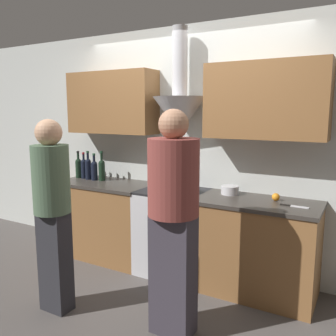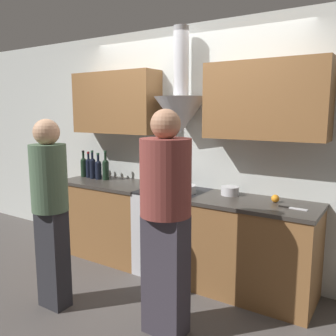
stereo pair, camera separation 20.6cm
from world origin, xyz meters
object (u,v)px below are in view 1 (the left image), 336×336
(person_foreground_right, at_px, (173,215))
(saucepan, at_px, (230,190))
(wine_bottle_2, at_px, (88,168))
(person_foreground_left, at_px, (52,206))
(wine_bottle_0, at_px, (78,167))
(mixing_bowl, at_px, (184,189))
(wine_bottle_4, at_px, (102,169))
(wine_bottle_1, at_px, (84,168))
(stove_range, at_px, (173,231))
(wine_bottle_3, at_px, (94,169))
(orange_fruit, at_px, (276,197))
(stock_pot, at_px, (160,182))

(person_foreground_right, bearing_deg, saucepan, 86.70)
(wine_bottle_2, xyz_separation_m, person_foreground_left, (0.66, -1.18, -0.11))
(wine_bottle_0, bearing_deg, mixing_bowl, -3.52)
(wine_bottle_2, height_order, mixing_bowl, wine_bottle_2)
(wine_bottle_4, bearing_deg, wine_bottle_1, 179.35)
(stove_range, relative_size, person_foreground_right, 0.52)
(wine_bottle_0, height_order, person_foreground_left, person_foreground_left)
(wine_bottle_0, xyz_separation_m, wine_bottle_4, (0.37, -0.00, 0.01))
(wine_bottle_2, bearing_deg, wine_bottle_3, -1.07)
(wine_bottle_0, bearing_deg, stove_range, -2.39)
(stove_range, bearing_deg, wine_bottle_3, 178.39)
(wine_bottle_2, bearing_deg, stove_range, -1.57)
(stove_range, relative_size, wine_bottle_3, 2.78)
(wine_bottle_2, height_order, saucepan, wine_bottle_2)
(mixing_bowl, relative_size, orange_fruit, 3.39)
(wine_bottle_0, bearing_deg, wine_bottle_4, -0.56)
(wine_bottle_1, distance_m, saucepan, 1.85)
(person_foreground_left, distance_m, person_foreground_right, 1.05)
(stock_pot, bearing_deg, person_foreground_left, -107.85)
(wine_bottle_3, bearing_deg, wine_bottle_2, 178.93)
(wine_bottle_0, relative_size, orange_fruit, 4.65)
(stock_pot, bearing_deg, orange_fruit, 4.16)
(wine_bottle_4, bearing_deg, stove_range, -3.08)
(mixing_bowl, relative_size, person_foreground_left, 0.15)
(stock_pot, bearing_deg, wine_bottle_3, 177.96)
(wine_bottle_0, distance_m, wine_bottle_4, 0.37)
(person_foreground_right, bearing_deg, wine_bottle_1, 150.98)
(wine_bottle_0, distance_m, stock_pot, 1.22)
(wine_bottle_1, relative_size, person_foreground_left, 0.20)
(wine_bottle_4, height_order, person_foreground_left, person_foreground_left)
(wine_bottle_1, distance_m, orange_fruit, 2.31)
(wine_bottle_1, relative_size, orange_fruit, 4.52)
(stove_range, height_order, wine_bottle_3, wine_bottle_3)
(wine_bottle_3, height_order, mixing_bowl, wine_bottle_3)
(wine_bottle_0, bearing_deg, person_foreground_right, -27.87)
(mixing_bowl, height_order, orange_fruit, mixing_bowl)
(orange_fruit, bearing_deg, wine_bottle_3, -178.57)
(wine_bottle_1, bearing_deg, wine_bottle_4, -0.65)
(orange_fruit, height_order, person_foreground_right, person_foreground_right)
(wine_bottle_2, bearing_deg, person_foreground_right, -29.69)
(stove_range, bearing_deg, saucepan, 12.33)
(wine_bottle_1, distance_m, wine_bottle_3, 0.19)
(wine_bottle_0, distance_m, wine_bottle_1, 0.09)
(wine_bottle_4, bearing_deg, saucepan, 2.67)
(orange_fruit, bearing_deg, stock_pot, -175.84)
(stove_range, xyz_separation_m, stock_pot, (-0.15, -0.00, 0.51))
(stove_range, height_order, mixing_bowl, mixing_bowl)
(wine_bottle_1, relative_size, wine_bottle_2, 0.94)
(wine_bottle_0, bearing_deg, wine_bottle_3, -5.45)
(wine_bottle_1, bearing_deg, wine_bottle_3, -7.86)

